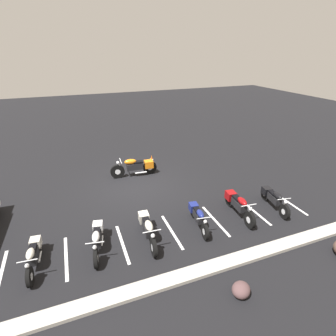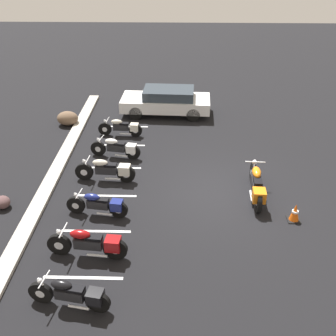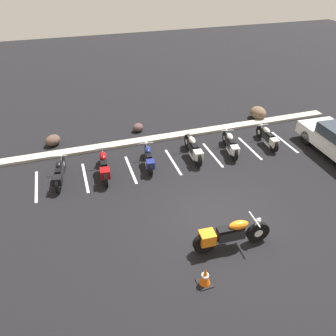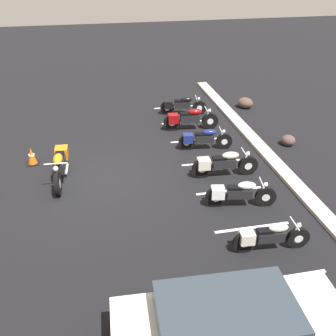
{
  "view_description": "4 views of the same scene",
  "coord_description": "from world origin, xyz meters",
  "px_view_note": "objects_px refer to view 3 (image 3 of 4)",
  "views": [
    {
      "loc": [
        2.68,
        11.26,
        6.25
      ],
      "look_at": [
        -1.36,
        0.76,
        1.07
      ],
      "focal_mm": 28.0,
      "sensor_mm": 36.0,
      "label": 1
    },
    {
      "loc": [
        -11.28,
        1.53,
        7.74
      ],
      "look_at": [
        0.46,
        1.83,
        0.69
      ],
      "focal_mm": 42.0,
      "sensor_mm": 36.0,
      "label": 2
    },
    {
      "loc": [
        -4.19,
        -7.25,
        7.65
      ],
      "look_at": [
        -1.08,
        2.23,
        0.94
      ],
      "focal_mm": 35.0,
      "sensor_mm": 36.0,
      "label": 3
    },
    {
      "loc": [
        11.22,
        0.03,
        6.57
      ],
      "look_at": [
        0.59,
        2.22,
        0.46
      ],
      "focal_mm": 42.0,
      "sensor_mm": 36.0,
      "label": 4
    }
  ],
  "objects_px": {
    "landscape_rock_0": "(53,140)",
    "landscape_rock_1": "(138,127)",
    "parked_bike_1": "(104,166)",
    "parked_bike_4": "(231,144)",
    "motorcycle_orange_featured": "(228,235)",
    "parked_bike_0": "(59,173)",
    "parked_bike_5": "(268,137)",
    "parked_bike_3": "(194,149)",
    "landscape_rock_2": "(258,113)",
    "traffic_cone": "(205,277)",
    "parked_bike_2": "(149,158)"
  },
  "relations": [
    {
      "from": "parked_bike_5",
      "to": "landscape_rock_2",
      "type": "distance_m",
      "value": 2.92
    },
    {
      "from": "parked_bike_3",
      "to": "landscape_rock_1",
      "type": "height_order",
      "value": "parked_bike_3"
    },
    {
      "from": "parked_bike_3",
      "to": "parked_bike_0",
      "type": "bearing_deg",
      "value": 94.4
    },
    {
      "from": "parked_bike_1",
      "to": "motorcycle_orange_featured",
      "type": "bearing_deg",
      "value": -144.24
    },
    {
      "from": "parked_bike_3",
      "to": "traffic_cone",
      "type": "height_order",
      "value": "parked_bike_3"
    },
    {
      "from": "parked_bike_0",
      "to": "landscape_rock_1",
      "type": "relative_size",
      "value": 3.74
    },
    {
      "from": "parked_bike_1",
      "to": "parked_bike_3",
      "type": "distance_m",
      "value": 3.88
    },
    {
      "from": "parked_bike_4",
      "to": "parked_bike_5",
      "type": "relative_size",
      "value": 1.04
    },
    {
      "from": "parked_bike_1",
      "to": "landscape_rock_2",
      "type": "xyz_separation_m",
      "value": [
        8.67,
        2.79,
        -0.15
      ]
    },
    {
      "from": "parked_bike_3",
      "to": "landscape_rock_0",
      "type": "relative_size",
      "value": 2.98
    },
    {
      "from": "parked_bike_3",
      "to": "landscape_rock_2",
      "type": "relative_size",
      "value": 2.25
    },
    {
      "from": "parked_bike_2",
      "to": "parked_bike_0",
      "type": "bearing_deg",
      "value": 97.91
    },
    {
      "from": "parked_bike_3",
      "to": "traffic_cone",
      "type": "distance_m",
      "value": 6.51
    },
    {
      "from": "landscape_rock_2",
      "to": "parked_bike_2",
      "type": "bearing_deg",
      "value": -158.3
    },
    {
      "from": "landscape_rock_2",
      "to": "traffic_cone",
      "type": "bearing_deg",
      "value": -128.14
    },
    {
      "from": "motorcycle_orange_featured",
      "to": "parked_bike_0",
      "type": "relative_size",
      "value": 1.21
    },
    {
      "from": "motorcycle_orange_featured",
      "to": "landscape_rock_1",
      "type": "height_order",
      "value": "motorcycle_orange_featured"
    },
    {
      "from": "parked_bike_2",
      "to": "parked_bike_3",
      "type": "relative_size",
      "value": 0.91
    },
    {
      "from": "parked_bike_0",
      "to": "landscape_rock_2",
      "type": "xyz_separation_m",
      "value": [
        10.39,
        2.69,
        -0.11
      ]
    },
    {
      "from": "landscape_rock_1",
      "to": "landscape_rock_2",
      "type": "relative_size",
      "value": 0.56
    },
    {
      "from": "motorcycle_orange_featured",
      "to": "landscape_rock_1",
      "type": "bearing_deg",
      "value": 98.41
    },
    {
      "from": "parked_bike_2",
      "to": "landscape_rock_0",
      "type": "bearing_deg",
      "value": 58.33
    },
    {
      "from": "parked_bike_4",
      "to": "landscape_rock_2",
      "type": "distance_m",
      "value": 4.12
    },
    {
      "from": "parked_bike_3",
      "to": "parked_bike_4",
      "type": "xyz_separation_m",
      "value": [
        1.73,
        -0.11,
        -0.03
      ]
    },
    {
      "from": "parked_bike_0",
      "to": "parked_bike_4",
      "type": "bearing_deg",
      "value": -80.73
    },
    {
      "from": "motorcycle_orange_featured",
      "to": "landscape_rock_0",
      "type": "relative_size",
      "value": 3.36
    },
    {
      "from": "landscape_rock_1",
      "to": "landscape_rock_2",
      "type": "height_order",
      "value": "landscape_rock_2"
    },
    {
      "from": "parked_bike_1",
      "to": "traffic_cone",
      "type": "relative_size",
      "value": 3.73
    },
    {
      "from": "parked_bike_2",
      "to": "traffic_cone",
      "type": "distance_m",
      "value": 6.09
    },
    {
      "from": "parked_bike_4",
      "to": "traffic_cone",
      "type": "xyz_separation_m",
      "value": [
        -3.85,
        -6.03,
        -0.14
      ]
    },
    {
      "from": "motorcycle_orange_featured",
      "to": "parked_bike_1",
      "type": "xyz_separation_m",
      "value": [
        -2.94,
        4.99,
        -0.05
      ]
    },
    {
      "from": "parked_bike_0",
      "to": "landscape_rock_0",
      "type": "relative_size",
      "value": 2.78
    },
    {
      "from": "landscape_rock_2",
      "to": "landscape_rock_1",
      "type": "bearing_deg",
      "value": 175.07
    },
    {
      "from": "motorcycle_orange_featured",
      "to": "parked_bike_1",
      "type": "distance_m",
      "value": 5.79
    },
    {
      "from": "parked_bike_1",
      "to": "landscape_rock_2",
      "type": "relative_size",
      "value": 2.31
    },
    {
      "from": "parked_bike_0",
      "to": "landscape_rock_1",
      "type": "distance_m",
      "value": 5.09
    },
    {
      "from": "parked_bike_1",
      "to": "parked_bike_4",
      "type": "height_order",
      "value": "parked_bike_1"
    },
    {
      "from": "parked_bike_3",
      "to": "parked_bike_5",
      "type": "distance_m",
      "value": 3.68
    },
    {
      "from": "motorcycle_orange_featured",
      "to": "parked_bike_4",
      "type": "height_order",
      "value": "motorcycle_orange_featured"
    },
    {
      "from": "motorcycle_orange_featured",
      "to": "parked_bike_5",
      "type": "distance_m",
      "value": 6.87
    },
    {
      "from": "landscape_rock_2",
      "to": "motorcycle_orange_featured",
      "type": "bearing_deg",
      "value": -126.35
    },
    {
      "from": "parked_bike_1",
      "to": "parked_bike_5",
      "type": "xyz_separation_m",
      "value": [
        7.56,
        0.09,
        -0.06
      ]
    },
    {
      "from": "traffic_cone",
      "to": "parked_bike_5",
      "type": "bearing_deg",
      "value": 46.43
    },
    {
      "from": "parked_bike_3",
      "to": "landscape_rock_2",
      "type": "xyz_separation_m",
      "value": [
        4.79,
        2.65,
        -0.13
      ]
    },
    {
      "from": "parked_bike_0",
      "to": "landscape_rock_1",
      "type": "height_order",
      "value": "parked_bike_0"
    },
    {
      "from": "parked_bike_0",
      "to": "parked_bike_1",
      "type": "bearing_deg",
      "value": -83.52
    },
    {
      "from": "landscape_rock_0",
      "to": "landscape_rock_1",
      "type": "height_order",
      "value": "landscape_rock_0"
    },
    {
      "from": "parked_bike_5",
      "to": "traffic_cone",
      "type": "height_order",
      "value": "parked_bike_5"
    },
    {
      "from": "motorcycle_orange_featured",
      "to": "landscape_rock_0",
      "type": "height_order",
      "value": "motorcycle_orange_featured"
    },
    {
      "from": "parked_bike_1",
      "to": "landscape_rock_0",
      "type": "relative_size",
      "value": 3.06
    }
  ]
}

